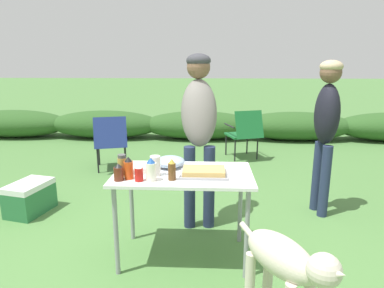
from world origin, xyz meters
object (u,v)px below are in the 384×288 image
object	(u,v)px
bbq_sauce_bottle	(119,172)
hot_sauce_bottle	(129,168)
standing_person_with_beanie	(199,118)
cooler_box	(30,198)
mayo_bottle	(151,170)
spice_jar	(122,166)
beer_bottle	(172,170)
camp_chair_green_behind_table	(111,140)
standing_person_in_olive_jacket	(326,119)
ketchup_bottle	(139,173)
folding_table	(183,182)
dog	(286,265)
paper_cup_stack	(155,166)
plate_stack	(140,168)
food_tray	(204,172)
mixing_bowl	(170,162)
camp_chair_near_hedge	(245,132)

from	to	relation	value
bbq_sauce_bottle	hot_sauce_bottle	bearing A→B (deg)	30.84
standing_person_with_beanie	cooler_box	size ratio (longest dim) A/B	3.10
bbq_sauce_bottle	standing_person_with_beanie	bearing A→B (deg)	56.55
mayo_bottle	spice_jar	size ratio (longest dim) A/B	1.03
beer_bottle	camp_chair_green_behind_table	xyz separation A→B (m)	(-1.17, 2.44, -0.35)
standing_person_with_beanie	standing_person_in_olive_jacket	xyz separation A→B (m)	(1.30, 0.26, -0.04)
standing_person_in_olive_jacket	camp_chair_green_behind_table	xyz separation A→B (m)	(-2.64, 1.35, -0.56)
ketchup_bottle	bbq_sauce_bottle	size ratio (longest dim) A/B	0.99
mayo_bottle	standing_person_in_olive_jacket	world-z (taller)	standing_person_in_olive_jacket
folding_table	bbq_sauce_bottle	size ratio (longest dim) A/B	8.39
ketchup_bottle	dog	xyz separation A→B (m)	(0.96, -0.63, -0.33)
paper_cup_stack	hot_sauce_bottle	distance (m)	0.21
beer_bottle	mayo_bottle	bearing A→B (deg)	-169.98
paper_cup_stack	ketchup_bottle	distance (m)	0.16
plate_stack	spice_jar	distance (m)	0.19
plate_stack	standing_person_with_beanie	bearing A→B (deg)	53.54
mayo_bottle	spice_jar	world-z (taller)	mayo_bottle
food_tray	plate_stack	world-z (taller)	food_tray
paper_cup_stack	dog	xyz separation A→B (m)	(0.85, -0.75, -0.35)
folding_table	mixing_bowl	distance (m)	0.23
plate_stack	standing_person_in_olive_jacket	xyz separation A→B (m)	(1.75, 0.88, 0.26)
folding_table	cooler_box	bearing A→B (deg)	155.74
mixing_bowl	hot_sauce_bottle	size ratio (longest dim) A/B	1.44
dog	plate_stack	bearing A→B (deg)	-73.20
hot_sauce_bottle	standing_person_with_beanie	xyz separation A→B (m)	(0.51, 0.83, 0.25)
spice_jar	cooler_box	size ratio (longest dim) A/B	0.32
mixing_bowl	ketchup_bottle	xyz separation A→B (m)	(-0.19, -0.35, 0.02)
hot_sauce_bottle	camp_chair_near_hedge	world-z (taller)	hot_sauce_bottle
paper_cup_stack	plate_stack	bearing A→B (deg)	138.79
food_tray	mayo_bottle	bearing A→B (deg)	-160.72
plate_stack	camp_chair_green_behind_table	size ratio (longest dim) A/B	0.29
folding_table	food_tray	size ratio (longest dim) A/B	2.99
mixing_bowl	ketchup_bottle	bearing A→B (deg)	-118.39
spice_jar	hot_sauce_bottle	bearing A→B (deg)	-42.74
food_tray	folding_table	bearing A→B (deg)	161.15
standing_person_in_olive_jacket	spice_jar	bearing A→B (deg)	-70.11
mixing_bowl	ketchup_bottle	distance (m)	0.40
paper_cup_stack	beer_bottle	size ratio (longest dim) A/B	0.95
cooler_box	standing_person_with_beanie	bearing A→B (deg)	-80.01
dog	paper_cup_stack	bearing A→B (deg)	-73.22
camp_chair_green_behind_table	camp_chair_near_hedge	world-z (taller)	same
paper_cup_stack	beer_bottle	xyz separation A→B (m)	(0.14, -0.09, -0.00)
mixing_bowl	hot_sauce_bottle	xyz separation A→B (m)	(-0.28, -0.31, 0.04)
food_tray	camp_chair_green_behind_table	bearing A→B (deg)	121.09
plate_stack	camp_chair_near_hedge	xyz separation A→B (m)	(1.15, 2.94, -0.29)
cooler_box	folding_table	bearing A→B (deg)	-100.90
food_tray	beer_bottle	size ratio (longest dim) A/B	2.23
dog	camp_chair_near_hedge	size ratio (longest dim) A/B	0.88
folding_table	standing_person_with_beanie	world-z (taller)	standing_person_with_beanie
folding_table	hot_sauce_bottle	size ratio (longest dim) A/B	6.34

